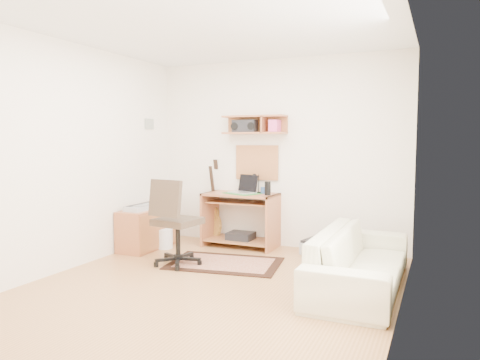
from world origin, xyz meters
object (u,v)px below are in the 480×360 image
at_px(desk, 241,220).
at_px(printer, 322,248).
at_px(task_chair, 178,221).
at_px(cabinet, 147,228).
at_px(sofa, 360,250).

bearing_deg(desk, printer, 0.92).
distance_m(desk, printer, 1.19).
bearing_deg(task_chair, cabinet, 153.18).
distance_m(printer, sofa, 1.37).
relative_size(desk, cabinet, 1.11).
bearing_deg(task_chair, sofa, 7.12).
bearing_deg(sofa, task_chair, 90.53).
height_order(task_chair, sofa, task_chair).
xyz_separation_m(desk, printer, (1.15, 0.02, -0.29)).
height_order(task_chair, printer, task_chair).
distance_m(task_chair, printer, 1.92).
bearing_deg(sofa, printer, 30.00).
relative_size(cabinet, sofa, 0.45).
bearing_deg(desk, sofa, -32.10).
height_order(task_chair, cabinet, task_chair).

